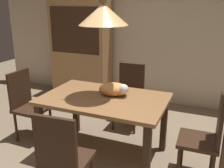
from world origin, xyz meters
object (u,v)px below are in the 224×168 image
at_px(chair_far_back, 129,93).
at_px(hutch_bookcase, 81,51).
at_px(chair_near_front, 63,157).
at_px(pendant_lamp, 103,14).
at_px(chair_right_side, 207,135).
at_px(cat_sleeping, 115,89).
at_px(dining_table, 104,106).
at_px(chair_left_side, 27,102).

distance_m(chair_far_back, hutch_bookcase, 1.57).
bearing_deg(chair_near_front, chair_far_back, 90.22).
bearing_deg(pendant_lamp, hutch_bookcase, 126.31).
height_order(chair_near_front, chair_right_side, same).
bearing_deg(chair_far_back, cat_sleeping, -83.73).
bearing_deg(dining_table, chair_near_front, -89.63).
relative_size(chair_right_side, cat_sleeping, 2.31).
height_order(dining_table, cat_sleeping, cat_sleeping).
bearing_deg(hutch_bookcase, chair_far_back, -33.77).
bearing_deg(chair_right_side, chair_near_front, -141.88).
height_order(dining_table, pendant_lamp, pendant_lamp).
height_order(chair_near_front, hutch_bookcase, hutch_bookcase).
xyz_separation_m(cat_sleeping, hutch_bookcase, (-1.35, 1.62, 0.06)).
height_order(chair_far_back, cat_sleeping, chair_far_back).
height_order(pendant_lamp, hutch_bookcase, pendant_lamp).
relative_size(dining_table, chair_far_back, 1.51).
distance_m(chair_left_side, cat_sleeping, 1.26).
distance_m(cat_sleeping, pendant_lamp, 0.85).
bearing_deg(chair_left_side, cat_sleeping, 4.71).
xyz_separation_m(chair_right_side, hutch_bookcase, (-2.40, 1.72, 0.38)).
bearing_deg(chair_far_back, dining_table, -89.94).
height_order(dining_table, hutch_bookcase, hutch_bookcase).
height_order(dining_table, chair_far_back, chair_far_back).
distance_m(chair_near_front, cat_sleeping, 1.03).
xyz_separation_m(chair_near_front, chair_left_side, (-1.13, 0.88, 0.00)).
xyz_separation_m(cat_sleeping, pendant_lamp, (-0.08, -0.10, 0.84)).
bearing_deg(chair_near_front, cat_sleeping, 85.40).
height_order(chair_far_back, hutch_bookcase, hutch_bookcase).
bearing_deg(dining_table, pendant_lamp, 91.19).
distance_m(chair_left_side, pendant_lamp, 1.61).
distance_m(cat_sleeping, hutch_bookcase, 2.11).
distance_m(chair_right_side, chair_far_back, 1.43).
relative_size(chair_right_side, chair_far_back, 1.00).
xyz_separation_m(chair_right_side, cat_sleeping, (-1.04, 0.10, 0.32)).
bearing_deg(pendant_lamp, chair_near_front, -89.63).
bearing_deg(cat_sleeping, chair_right_side, -5.37).
relative_size(cat_sleeping, hutch_bookcase, 0.22).
relative_size(chair_near_front, pendant_lamp, 0.72).
relative_size(chair_near_front, hutch_bookcase, 0.50).
relative_size(chair_far_back, pendant_lamp, 0.72).
height_order(chair_right_side, hutch_bookcase, hutch_bookcase).
distance_m(dining_table, chair_far_back, 0.89).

